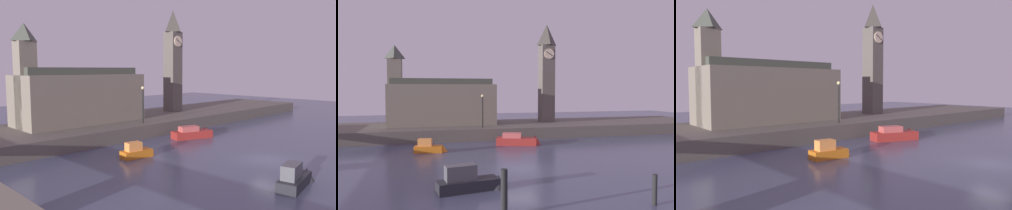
% 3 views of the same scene
% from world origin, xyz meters
% --- Properties ---
extents(ground_plane, '(120.00, 120.00, 0.00)m').
position_xyz_m(ground_plane, '(0.00, 0.00, 0.00)').
color(ground_plane, '#474C66').
extents(far_embankment, '(70.00, 12.00, 1.50)m').
position_xyz_m(far_embankment, '(0.00, 20.00, 0.75)').
color(far_embankment, '#5B544C').
rests_on(far_embankment, ground).
extents(clock_tower, '(2.19, 2.24, 14.63)m').
position_xyz_m(clock_tower, '(10.25, 21.06, 9.07)').
color(clock_tower, '#5B544C').
rests_on(clock_tower, far_embankment).
extents(parliament_hall, '(14.37, 6.03, 10.84)m').
position_xyz_m(parliament_hall, '(-5.66, 20.94, 4.69)').
color(parliament_hall, slate).
rests_on(parliament_hall, far_embankment).
extents(streetlamp, '(0.36, 0.36, 4.24)m').
position_xyz_m(streetlamp, '(-0.53, 15.40, 4.12)').
color(streetlamp, black).
rests_on(streetlamp, far_embankment).
extents(boat_dinghy_red, '(5.58, 3.00, 1.51)m').
position_xyz_m(boat_dinghy_red, '(3.07, 10.68, 0.52)').
color(boat_dinghy_red, maroon).
rests_on(boat_dinghy_red, ground).
extents(boat_barge_dark, '(4.60, 1.90, 1.75)m').
position_xyz_m(boat_barge_dark, '(-4.63, -4.66, 0.57)').
color(boat_barge_dark, '#232328').
rests_on(boat_barge_dark, ground).
extents(boat_patrol_orange, '(3.43, 1.55, 1.39)m').
position_xyz_m(boat_patrol_orange, '(-7.03, 8.54, 0.49)').
color(boat_patrol_orange, orange).
rests_on(boat_patrol_orange, ground).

